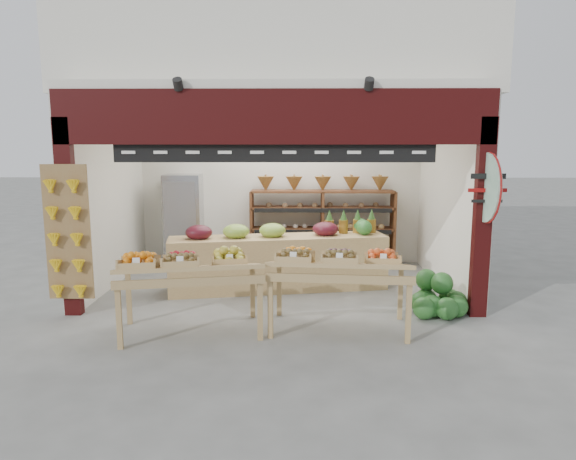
# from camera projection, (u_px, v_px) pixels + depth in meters

# --- Properties ---
(ground) EXTENTS (60.00, 60.00, 0.00)m
(ground) POSITION_uv_depth(u_px,v_px,m) (277.00, 293.00, 8.05)
(ground) COLOR slate
(ground) RESTS_ON ground
(shop_structure) EXTENTS (6.36, 5.12, 5.40)m
(shop_structure) POSITION_uv_depth(u_px,v_px,m) (280.00, 52.00, 9.01)
(shop_structure) COLOR silver
(shop_structure) RESTS_ON ground
(banana_board) EXTENTS (0.60, 0.15, 1.80)m
(banana_board) POSITION_uv_depth(u_px,v_px,m) (67.00, 236.00, 6.75)
(banana_board) COLOR olive
(banana_board) RESTS_ON ground
(gift_sign) EXTENTS (0.04, 0.93, 0.92)m
(gift_sign) POSITION_uv_depth(u_px,v_px,m) (487.00, 188.00, 6.60)
(gift_sign) COLOR #A6D1BA
(gift_sign) RESTS_ON ground
(back_shelving) EXTENTS (2.74, 0.45, 1.72)m
(back_shelving) POSITION_uv_depth(u_px,v_px,m) (322.00, 210.00, 9.74)
(back_shelving) COLOR brown
(back_shelving) RESTS_ON ground
(refrigerator) EXTENTS (0.72, 0.72, 1.75)m
(refrigerator) POSITION_uv_depth(u_px,v_px,m) (184.00, 221.00, 9.77)
(refrigerator) COLOR #ADAFB4
(refrigerator) RESTS_ON ground
(cardboard_stack) EXTENTS (0.98, 0.72, 0.68)m
(cardboard_stack) POSITION_uv_depth(u_px,v_px,m) (216.00, 265.00, 8.84)
(cardboard_stack) COLOR beige
(cardboard_stack) RESTS_ON ground
(mid_counter) EXTENTS (3.51, 1.26, 1.08)m
(mid_counter) POSITION_uv_depth(u_px,v_px,m) (278.00, 260.00, 8.20)
(mid_counter) COLOR tan
(mid_counter) RESTS_ON ground
(display_table_left) EXTENTS (1.87, 1.26, 1.08)m
(display_table_left) POSITION_uv_depth(u_px,v_px,m) (181.00, 265.00, 6.25)
(display_table_left) COLOR tan
(display_table_left) RESTS_ON ground
(display_table_right) EXTENTS (1.82, 1.12, 1.09)m
(display_table_right) POSITION_uv_depth(u_px,v_px,m) (334.00, 261.00, 6.41)
(display_table_right) COLOR tan
(display_table_right) RESTS_ON ground
(watermelon_pile) EXTENTS (0.82, 0.76, 0.58)m
(watermelon_pile) POSITION_uv_depth(u_px,v_px,m) (438.00, 299.00, 7.02)
(watermelon_pile) COLOR #1B521D
(watermelon_pile) RESTS_ON ground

